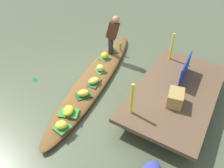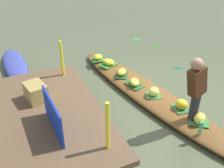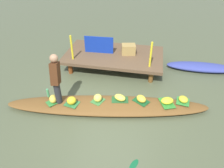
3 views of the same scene
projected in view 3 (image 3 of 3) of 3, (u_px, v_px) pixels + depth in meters
canal_water at (107, 109)px, 5.35m from camera, size 40.00×40.00×0.00m
dock_platform at (114, 56)px, 6.92m from camera, size 3.20×1.80×0.46m
vendor_boat at (107, 106)px, 5.29m from camera, size 5.18×1.64×0.20m
moored_boat at (201, 67)px, 6.85m from camera, size 2.26×0.65×0.23m
leaf_mat_0 at (183, 101)px, 5.27m from camera, size 0.35×0.37×0.01m
banana_bunch_0 at (183, 99)px, 5.23m from camera, size 0.32×0.33×0.14m
leaf_mat_1 at (141, 101)px, 5.28m from camera, size 0.47×0.44×0.01m
banana_bunch_1 at (141, 99)px, 5.24m from camera, size 0.34×0.34×0.16m
leaf_mat_2 at (54, 102)px, 5.26m from camera, size 0.40×0.42×0.01m
banana_bunch_2 at (53, 99)px, 5.20m from camera, size 0.27×0.30×0.19m
leaf_mat_3 at (98, 101)px, 5.29m from camera, size 0.37×0.39×0.01m
banana_bunch_3 at (98, 98)px, 5.23m from camera, size 0.21×0.23×0.19m
leaf_mat_4 at (167, 103)px, 5.22m from camera, size 0.45×0.52×0.01m
banana_bunch_4 at (167, 101)px, 5.18m from camera, size 0.38×0.34×0.14m
leaf_mat_5 at (120, 100)px, 5.32m from camera, size 0.47×0.34×0.01m
banana_bunch_5 at (120, 97)px, 5.28m from camera, size 0.36×0.31×0.15m
leaf_mat_6 at (72, 104)px, 5.20m from camera, size 0.38×0.34×0.01m
banana_bunch_6 at (72, 101)px, 5.14m from camera, size 0.32×0.32×0.20m
vendor_person at (56, 77)px, 4.91m from camera, size 0.24×0.43×1.25m
water_bottle at (48, 93)px, 5.37m from camera, size 0.06×0.06×0.24m
market_banner at (99, 45)px, 6.81m from camera, size 0.95×0.07×0.56m
railing_post_west at (72, 48)px, 6.38m from camera, size 0.06×0.06×0.78m
railing_post_east at (151, 55)px, 5.99m from camera, size 0.06×0.06×0.78m
produce_crate at (129, 49)px, 6.80m from camera, size 0.50×0.40×0.32m
drifting_plant_1 at (134, 165)px, 4.02m from camera, size 0.23×0.31×0.01m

